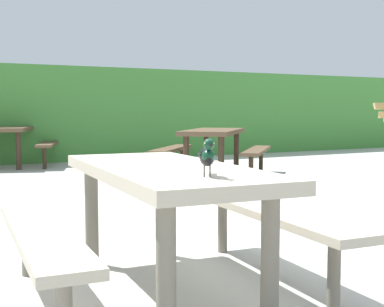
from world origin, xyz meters
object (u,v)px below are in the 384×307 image
picnic_table_mid_left (213,141)px  picnic_table_mid_right (10,137)px  picnic_table_foreground (165,197)px  bird_grackle (207,155)px

picnic_table_mid_left → picnic_table_mid_right: bearing=130.9°
picnic_table_foreground → picnic_table_mid_left: (3.04, 4.65, 0.00)m
picnic_table_foreground → picnic_table_mid_left: bearing=56.8°
picnic_table_foreground → bird_grackle: bearing=-95.3°
bird_grackle → picnic_table_mid_right: (0.46, 8.28, -0.29)m
bird_grackle → picnic_table_mid_left: (3.09, 5.23, -0.29)m
bird_grackle → picnic_table_foreground: bearing=84.7°
picnic_table_mid_left → picnic_table_foreground: bearing=-123.2°
picnic_table_mid_left → picnic_table_mid_right: 4.03m
picnic_table_foreground → bird_grackle: size_ratio=6.71×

